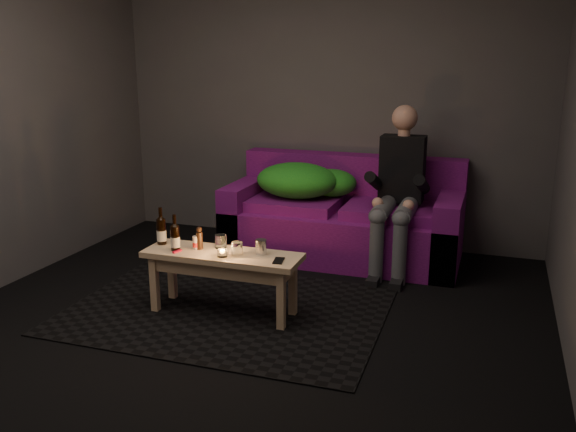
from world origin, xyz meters
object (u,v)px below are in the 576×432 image
at_px(coffee_table, 223,264).
at_px(beer_bottle_b, 175,237).
at_px(person, 398,187).
at_px(steel_cup, 261,247).
at_px(sofa, 344,221).
at_px(beer_bottle_a, 161,231).

distance_m(coffee_table, beer_bottle_b, 0.37).
xyz_separation_m(person, beer_bottle_b, (-1.28, -1.40, -0.16)).
bearing_deg(steel_cup, coffee_table, -168.36).
bearing_deg(sofa, person, -18.52).
bearing_deg(coffee_table, person, 54.31).
distance_m(sofa, beer_bottle_a, 1.77).
relative_size(beer_bottle_a, steel_cup, 2.62).
distance_m(person, coffee_table, 1.68).
height_order(beer_bottle_b, steel_cup, beer_bottle_b).
distance_m(beer_bottle_a, steel_cup, 0.75).
height_order(sofa, steel_cup, sofa).
distance_m(beer_bottle_a, beer_bottle_b, 0.19).
relative_size(beer_bottle_a, beer_bottle_b, 1.06).
relative_size(person, steel_cup, 13.18).
xyz_separation_m(beer_bottle_b, steel_cup, (0.58, 0.11, -0.04)).
relative_size(sofa, beer_bottle_b, 7.97).
bearing_deg(person, sofa, 161.48).
xyz_separation_m(coffee_table, beer_bottle_a, (-0.48, 0.03, 0.18)).
relative_size(coffee_table, beer_bottle_b, 4.31).
xyz_separation_m(sofa, coffee_table, (-0.47, -1.50, 0.05)).
bearing_deg(sofa, steel_cup, -98.34).
bearing_deg(coffee_table, sofa, 72.51).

